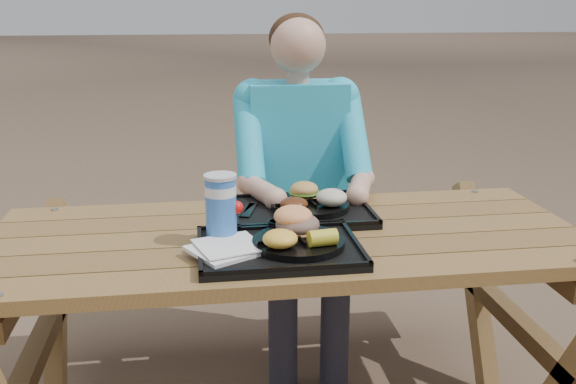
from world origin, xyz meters
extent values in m
cube|color=black|center=(-0.05, -0.16, 0.76)|extent=(0.45, 0.35, 0.02)
cube|color=black|center=(0.07, 0.16, 0.76)|extent=(0.45, 0.35, 0.02)
cylinder|color=black|center=(0.01, -0.16, 0.78)|extent=(0.26, 0.26, 0.02)
cylinder|color=black|center=(0.10, 0.17, 0.78)|extent=(0.26, 0.26, 0.02)
cube|color=silver|center=(-0.20, -0.18, 0.78)|extent=(0.23, 0.23, 0.02)
cylinder|color=blue|center=(-0.20, -0.07, 0.86)|extent=(0.09, 0.09, 0.18)
cylinder|color=#330F05|center=(-0.04, -0.03, 0.78)|extent=(0.05, 0.05, 0.03)
cylinder|color=yellow|center=(0.01, -0.03, 0.79)|extent=(0.05, 0.05, 0.03)
ellipsoid|color=yellow|center=(-0.05, -0.22, 0.81)|extent=(0.10, 0.10, 0.05)
cube|color=black|center=(-0.10, 0.17, 0.77)|extent=(0.07, 0.16, 0.01)
ellipsoid|color=#572811|center=(0.03, 0.10, 0.81)|extent=(0.09, 0.09, 0.04)
ellipsoid|color=beige|center=(0.16, 0.13, 0.82)|extent=(0.10, 0.10, 0.06)
camera|label=1|loc=(-0.27, -1.82, 1.42)|focal=40.00mm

